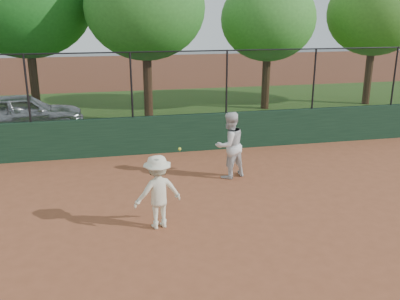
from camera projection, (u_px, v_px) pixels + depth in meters
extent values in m
plane|color=brown|center=(184.00, 244.00, 8.65)|extent=(80.00, 80.00, 0.00)
cube|color=#17321F|center=(150.00, 135.00, 14.07)|extent=(26.00, 0.20, 1.20)
cube|color=#2E581B|center=(136.00, 113.00, 19.85)|extent=(36.00, 12.00, 0.01)
imported|color=#AFB4B9|center=(23.00, 113.00, 16.52)|extent=(4.57, 2.51, 1.47)
imported|color=silver|center=(230.00, 145.00, 11.93)|extent=(1.07, 0.96, 1.81)
imported|color=beige|center=(158.00, 192.00, 9.14)|extent=(1.11, 0.79, 1.57)
sphere|color=#CADF31|center=(180.00, 149.00, 8.60)|extent=(0.06, 0.06, 0.06)
cube|color=black|center=(148.00, 85.00, 13.60)|extent=(26.00, 0.02, 2.00)
cylinder|color=black|center=(147.00, 52.00, 13.31)|extent=(26.00, 0.04, 0.04)
cylinder|color=black|center=(27.00, 89.00, 12.88)|extent=(0.06, 0.06, 2.00)
cylinder|color=black|center=(131.00, 85.00, 13.50)|extent=(0.06, 0.06, 2.00)
cylinder|color=black|center=(227.00, 82.00, 14.11)|extent=(0.06, 0.06, 2.00)
cylinder|color=black|center=(314.00, 79.00, 14.72)|extent=(0.06, 0.06, 2.00)
cylinder|color=black|center=(394.00, 76.00, 15.34)|extent=(0.06, 0.06, 2.00)
cylinder|color=#472F18|center=(35.00, 85.00, 18.94)|extent=(0.36, 0.36, 2.71)
ellipsoid|color=#1A5B1A|center=(25.00, 0.00, 17.92)|extent=(5.38, 4.89, 4.64)
cylinder|color=#492C1A|center=(148.00, 89.00, 17.96)|extent=(0.36, 0.36, 2.69)
ellipsoid|color=#27621F|center=(145.00, 8.00, 17.04)|extent=(4.63, 4.21, 4.00)
cylinder|color=#412B15|center=(266.00, 83.00, 20.50)|extent=(0.36, 0.36, 2.37)
ellipsoid|color=#2F6D23|center=(268.00, 19.00, 19.66)|extent=(4.24, 3.86, 3.66)
cylinder|color=#472D19|center=(368.00, 78.00, 21.55)|extent=(0.36, 0.36, 2.53)
ellipsoid|color=#31641C|center=(375.00, 13.00, 20.66)|extent=(4.49, 4.08, 3.88)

